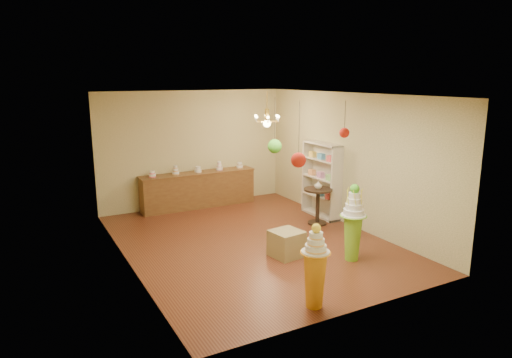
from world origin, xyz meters
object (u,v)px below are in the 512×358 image
pedestal_orange (315,272)px  sideboard (199,189)px  round_table (318,201)px  pedestal_green (353,228)px

pedestal_orange → sideboard: pedestal_orange is taller
sideboard → round_table: (1.89, -2.65, 0.06)m
pedestal_orange → sideboard: bearing=85.5°
pedestal_green → sideboard: bearing=104.3°
pedestal_green → pedestal_orange: size_ratio=1.12×
pedestal_green → sideboard: pedestal_green is taller
pedestal_green → pedestal_orange: bearing=-145.7°
pedestal_green → sideboard: size_ratio=0.48×
pedestal_orange → round_table: (2.35, 3.17, 0.00)m
pedestal_orange → sideboard: 5.84m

